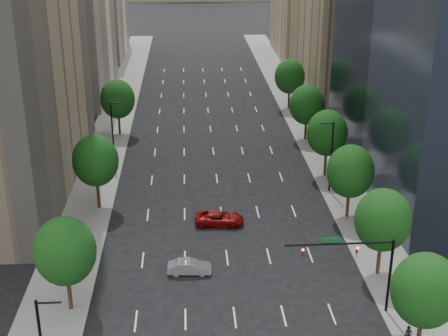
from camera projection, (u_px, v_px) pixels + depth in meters
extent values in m
cube|color=slate|center=(95.00, 181.00, 80.24)|extent=(6.00, 200.00, 0.15)
cube|color=slate|center=(336.00, 175.00, 81.99)|extent=(6.00, 200.00, 0.15)
cube|color=beige|center=(93.00, 17.00, 146.57)|extent=(14.00, 26.00, 18.00)
cube|color=#8C7759|center=(343.00, 12.00, 113.86)|extent=(14.00, 30.00, 30.00)
cube|color=#8C7759|center=(308.00, 22.00, 147.00)|extent=(14.00, 26.00, 16.00)
cylinder|color=#382316|center=(420.00, 329.00, 48.88)|extent=(0.36, 0.36, 3.75)
ellipsoid|color=black|center=(425.00, 290.00, 47.55)|extent=(5.20, 5.20, 5.98)
cylinder|color=#382316|center=(379.00, 256.00, 59.00)|extent=(0.36, 0.36, 4.00)
ellipsoid|color=black|center=(383.00, 220.00, 57.58)|extent=(5.20, 5.20, 5.98)
cylinder|color=#382316|center=(348.00, 202.00, 70.11)|extent=(0.36, 0.36, 3.90)
ellipsoid|color=black|center=(350.00, 171.00, 68.73)|extent=(5.20, 5.20, 5.98)
cylinder|color=#382316|center=(325.00, 161.00, 81.16)|extent=(0.36, 0.36, 4.10)
ellipsoid|color=black|center=(327.00, 133.00, 79.71)|extent=(5.20, 5.20, 5.98)
cylinder|color=#382316|center=(306.00, 128.00, 94.16)|extent=(0.36, 0.36, 3.80)
ellipsoid|color=black|center=(307.00, 105.00, 92.81)|extent=(5.20, 5.20, 5.98)
cylinder|color=#382316|center=(289.00, 98.00, 108.91)|extent=(0.36, 0.36, 4.00)
ellipsoid|color=black|center=(290.00, 76.00, 107.49)|extent=(5.20, 5.20, 5.98)
cylinder|color=#382316|center=(69.00, 290.00, 53.72)|extent=(0.36, 0.36, 4.00)
ellipsoid|color=black|center=(65.00, 251.00, 52.30)|extent=(5.20, 5.20, 5.98)
cylinder|color=#382316|center=(98.00, 192.00, 72.18)|extent=(0.36, 0.36, 4.15)
ellipsoid|color=black|center=(96.00, 161.00, 70.70)|extent=(5.20, 5.20, 5.98)
cylinder|color=#382316|center=(119.00, 123.00, 96.24)|extent=(0.36, 0.36, 3.95)
ellipsoid|color=black|center=(118.00, 99.00, 94.84)|extent=(5.20, 5.20, 5.98)
cylinder|color=black|center=(331.00, 158.00, 75.59)|extent=(0.20, 0.20, 9.00)
cylinder|color=black|center=(327.00, 124.00, 73.92)|extent=(1.60, 0.14, 0.14)
cylinder|color=black|center=(49.00, 303.00, 40.13)|extent=(1.60, 0.14, 0.14)
cylinder|color=black|center=(113.00, 135.00, 83.30)|extent=(0.20, 0.20, 9.00)
cylinder|color=black|center=(117.00, 103.00, 81.72)|extent=(1.60, 0.14, 0.14)
cylinder|color=black|center=(390.00, 277.00, 52.83)|extent=(0.24, 0.24, 7.00)
cylinder|color=black|center=(339.00, 244.00, 51.33)|extent=(9.00, 0.18, 0.18)
imported|color=black|center=(357.00, 249.00, 51.62)|extent=(0.18, 0.22, 1.10)
imported|color=black|center=(302.00, 251.00, 51.37)|extent=(0.18, 0.22, 1.10)
sphere|color=#FF0C07|center=(358.00, 248.00, 51.38)|extent=(0.20, 0.20, 0.20)
sphere|color=#FF0C07|center=(303.00, 250.00, 51.13)|extent=(0.20, 0.20, 0.20)
cube|color=#0C591E|center=(331.00, 240.00, 51.16)|extent=(1.60, 0.06, 0.45)
imported|color=#9D9DA2|center=(190.00, 267.00, 59.69)|extent=(4.21, 1.64, 1.36)
imported|color=maroon|center=(219.00, 218.00, 69.03)|extent=(5.51, 2.86, 1.48)
imported|color=black|center=(408.00, 336.00, 48.63)|extent=(0.71, 0.56, 1.70)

